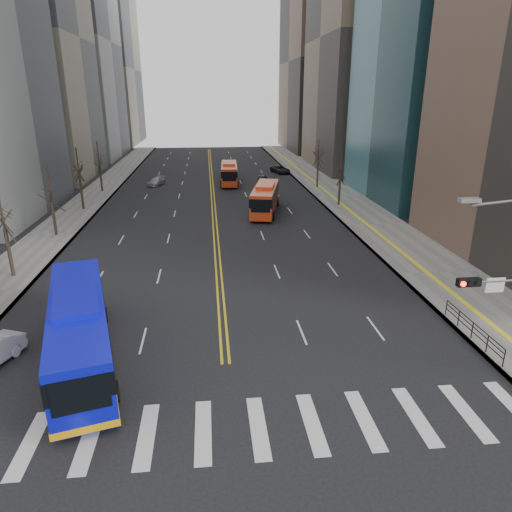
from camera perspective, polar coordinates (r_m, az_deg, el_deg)
ground at (r=20.92m, az=-3.16°, el=-20.80°), size 220.00×220.00×0.00m
sidewalk_right at (r=64.97m, az=10.35°, el=7.33°), size 7.00×130.00×0.15m
sidewalk_left at (r=64.39m, az=-20.33°, el=6.32°), size 5.00×130.00×0.15m
crosswalk at (r=20.92m, az=-3.16°, el=-20.79°), size 26.70×4.00×0.01m
centerline at (r=72.21m, az=-5.53°, el=8.72°), size 0.55×100.00×0.01m
office_towers at (r=85.07m, az=-6.17°, el=26.52°), size 83.00×134.00×58.00m
pedestrian_railing at (r=29.41m, az=25.45°, el=-8.10°), size 0.06×6.06×1.02m
street_trees at (r=51.64m, az=-13.46°, el=9.41°), size 35.20×47.20×7.60m
blue_bus at (r=25.93m, az=-21.19°, el=-8.36°), size 5.96×13.28×3.76m
red_bus_near at (r=54.95m, az=1.17°, el=7.40°), size 4.85×11.17×3.46m
red_bus_far at (r=73.68m, az=-3.37°, el=10.46°), size 3.04×10.62×3.35m
car_dark_mid at (r=73.51m, az=0.79°, el=9.55°), size 2.24×4.31×1.40m
car_silver at (r=74.05m, az=-12.36°, el=9.09°), size 2.92×4.42×1.19m
car_dark_far at (r=83.89m, az=3.06°, el=10.75°), size 3.54×5.20×1.32m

